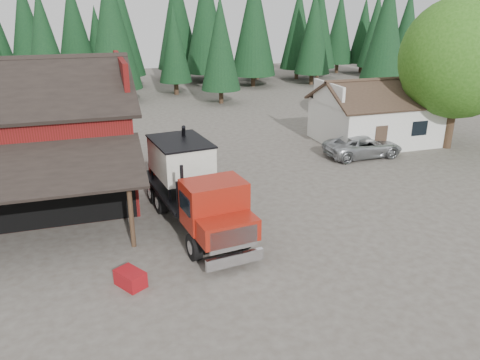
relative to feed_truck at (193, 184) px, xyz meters
name	(u,v)px	position (x,y,z in m)	size (l,w,h in m)	color
ground	(276,250)	(2.71, -3.45, -1.95)	(120.00, 120.00, 0.00)	#4F483E
red_barn	(8,146)	(-8.29, 6.45, 0.74)	(12.80, 13.63, 7.18)	maroon
farmhouse	(376,119)	(15.71, 9.55, -0.29)	(8.60, 6.42, 4.65)	silver
deciduous_tree	(460,62)	(19.72, 6.52, 3.95)	(8.00, 8.00, 10.20)	#382619
conifer_backdrop	(147,87)	(2.71, 38.55, -1.95)	(76.00, 16.00, 16.00)	black
near_pine_b	(220,44)	(8.71, 26.55, 3.94)	(3.96, 3.96, 10.40)	#382619
near_pine_c	(386,32)	(24.71, 22.55, 4.94)	(4.84, 4.84, 12.40)	#382619
near_pine_d	(111,27)	(-1.29, 30.55, 5.44)	(5.28, 5.28, 13.40)	#382619
feed_truck	(193,184)	(0.00, 0.00, 0.00)	(3.58, 9.49, 4.18)	black
silver_car	(363,146)	(12.91, 6.55, -1.22)	(2.42, 5.25, 1.46)	#AAAEB2
equip_box	(130,278)	(-3.29, -4.31, -1.65)	(0.70, 1.10, 0.60)	maroon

